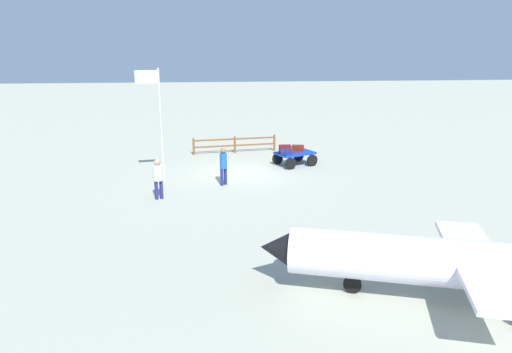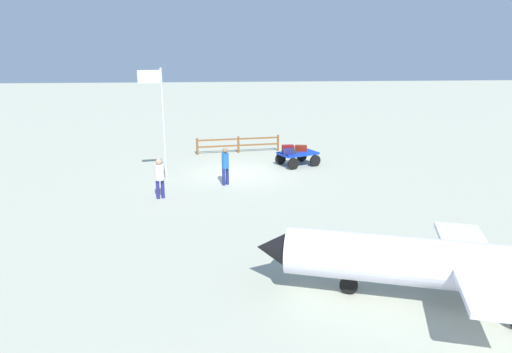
{
  "view_description": "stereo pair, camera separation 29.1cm",
  "coord_description": "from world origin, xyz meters",
  "px_view_note": "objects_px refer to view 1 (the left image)",
  "views": [
    {
      "loc": [
        1.25,
        21.02,
        5.79
      ],
      "look_at": [
        -0.32,
        6.0,
        1.54
      ],
      "focal_mm": 32.3,
      "sensor_mm": 36.0,
      "label": 1
    },
    {
      "loc": [
        0.96,
        21.05,
        5.79
      ],
      "look_at": [
        -0.32,
        6.0,
        1.54
      ],
      "focal_mm": 32.3,
      "sensor_mm": 36.0,
      "label": 2
    }
  ],
  "objects_px": {
    "worker_lead": "(223,164)",
    "suitcase_dark": "(285,149)",
    "airplane_near": "(464,264)",
    "suitcase_maroon": "(287,151)",
    "flagpole": "(158,115)",
    "suitcase_tan": "(298,148)",
    "suitcase_navy": "(286,151)",
    "worker_trailing": "(158,176)",
    "luggage_cart": "(295,156)"
  },
  "relations": [
    {
      "from": "suitcase_dark",
      "to": "suitcase_maroon",
      "type": "height_order",
      "value": "suitcase_dark"
    },
    {
      "from": "flagpole",
      "to": "worker_lead",
      "type": "bearing_deg",
      "value": 159.83
    },
    {
      "from": "suitcase_maroon",
      "to": "worker_trailing",
      "type": "xyz_separation_m",
      "value": [
        5.86,
        4.5,
        0.16
      ]
    },
    {
      "from": "suitcase_maroon",
      "to": "airplane_near",
      "type": "xyz_separation_m",
      "value": [
        -1.88,
        13.08,
        0.22
      ]
    },
    {
      "from": "suitcase_dark",
      "to": "airplane_near",
      "type": "distance_m",
      "value": 13.57
    },
    {
      "from": "suitcase_dark",
      "to": "worker_trailing",
      "type": "xyz_separation_m",
      "value": [
        5.83,
        4.86,
        0.1
      ]
    },
    {
      "from": "luggage_cart",
      "to": "flagpole",
      "type": "xyz_separation_m",
      "value": [
        6.48,
        2.11,
        2.48
      ]
    },
    {
      "from": "luggage_cart",
      "to": "worker_lead",
      "type": "bearing_deg",
      "value": 40.2
    },
    {
      "from": "suitcase_tan",
      "to": "airplane_near",
      "type": "height_order",
      "value": "airplane_near"
    },
    {
      "from": "suitcase_tan",
      "to": "suitcase_dark",
      "type": "height_order",
      "value": "suitcase_dark"
    },
    {
      "from": "suitcase_navy",
      "to": "suitcase_maroon",
      "type": "distance_m",
      "value": 0.14
    },
    {
      "from": "worker_lead",
      "to": "airplane_near",
      "type": "distance_m",
      "value": 11.45
    },
    {
      "from": "suitcase_maroon",
      "to": "worker_lead",
      "type": "relative_size",
      "value": 0.39
    },
    {
      "from": "worker_lead",
      "to": "suitcase_dark",
      "type": "bearing_deg",
      "value": -135.17
    },
    {
      "from": "suitcase_navy",
      "to": "worker_lead",
      "type": "xyz_separation_m",
      "value": [
        3.17,
        2.73,
        0.12
      ]
    },
    {
      "from": "suitcase_dark",
      "to": "airplane_near",
      "type": "height_order",
      "value": "airplane_near"
    },
    {
      "from": "suitcase_tan",
      "to": "suitcase_dark",
      "type": "xyz_separation_m",
      "value": [
        0.69,
        0.18,
        0.02
      ]
    },
    {
      "from": "worker_lead",
      "to": "worker_trailing",
      "type": "height_order",
      "value": "worker_lead"
    },
    {
      "from": "flagpole",
      "to": "suitcase_navy",
      "type": "bearing_deg",
      "value": -163.96
    },
    {
      "from": "suitcase_dark",
      "to": "flagpole",
      "type": "xyz_separation_m",
      "value": [
        6.0,
        2.19,
        2.11
      ]
    },
    {
      "from": "luggage_cart",
      "to": "worker_lead",
      "type": "relative_size",
      "value": 1.37
    },
    {
      "from": "suitcase_maroon",
      "to": "luggage_cart",
      "type": "bearing_deg",
      "value": -147.81
    },
    {
      "from": "suitcase_navy",
      "to": "flagpole",
      "type": "bearing_deg",
      "value": 16.04
    },
    {
      "from": "suitcase_dark",
      "to": "flagpole",
      "type": "distance_m",
      "value": 6.73
    },
    {
      "from": "suitcase_dark",
      "to": "flagpole",
      "type": "bearing_deg",
      "value": 20.01
    },
    {
      "from": "suitcase_tan",
      "to": "suitcase_maroon",
      "type": "xyz_separation_m",
      "value": [
        0.66,
        0.54,
        -0.03
      ]
    },
    {
      "from": "luggage_cart",
      "to": "flagpole",
      "type": "height_order",
      "value": "flagpole"
    },
    {
      "from": "suitcase_maroon",
      "to": "worker_lead",
      "type": "distance_m",
      "value": 4.32
    },
    {
      "from": "suitcase_dark",
      "to": "suitcase_maroon",
      "type": "relative_size",
      "value": 0.92
    },
    {
      "from": "luggage_cart",
      "to": "suitcase_dark",
      "type": "distance_m",
      "value": 0.61
    },
    {
      "from": "flagpole",
      "to": "suitcase_dark",
      "type": "bearing_deg",
      "value": -159.99
    },
    {
      "from": "suitcase_navy",
      "to": "worker_lead",
      "type": "height_order",
      "value": "worker_lead"
    },
    {
      "from": "suitcase_dark",
      "to": "worker_lead",
      "type": "xyz_separation_m",
      "value": [
        3.22,
        3.21,
        0.08
      ]
    },
    {
      "from": "luggage_cart",
      "to": "suitcase_tan",
      "type": "xyz_separation_m",
      "value": [
        -0.21,
        -0.25,
        0.34
      ]
    },
    {
      "from": "suitcase_dark",
      "to": "worker_trailing",
      "type": "height_order",
      "value": "worker_trailing"
    },
    {
      "from": "suitcase_tan",
      "to": "airplane_near",
      "type": "bearing_deg",
      "value": 95.12
    },
    {
      "from": "airplane_near",
      "to": "suitcase_dark",
      "type": "bearing_deg",
      "value": -81.91
    },
    {
      "from": "worker_trailing",
      "to": "airplane_near",
      "type": "distance_m",
      "value": 11.56
    },
    {
      "from": "suitcase_maroon",
      "to": "flagpole",
      "type": "height_order",
      "value": "flagpole"
    },
    {
      "from": "worker_lead",
      "to": "suitcase_tan",
      "type": "bearing_deg",
      "value": -139.18
    },
    {
      "from": "suitcase_navy",
      "to": "suitcase_maroon",
      "type": "bearing_deg",
      "value": -124.47
    },
    {
      "from": "suitcase_dark",
      "to": "flagpole",
      "type": "height_order",
      "value": "flagpole"
    },
    {
      "from": "suitcase_dark",
      "to": "suitcase_maroon",
      "type": "distance_m",
      "value": 0.36
    },
    {
      "from": "suitcase_maroon",
      "to": "worker_lead",
      "type": "xyz_separation_m",
      "value": [
        3.25,
        2.85,
        0.13
      ]
    },
    {
      "from": "suitcase_maroon",
      "to": "worker_trailing",
      "type": "bearing_deg",
      "value": 37.49
    },
    {
      "from": "worker_trailing",
      "to": "airplane_near",
      "type": "xyz_separation_m",
      "value": [
        -7.75,
        8.58,
        0.06
      ]
    },
    {
      "from": "suitcase_navy",
      "to": "worker_lead",
      "type": "distance_m",
      "value": 4.19
    },
    {
      "from": "airplane_near",
      "to": "suitcase_maroon",
      "type": "bearing_deg",
      "value": -81.81
    },
    {
      "from": "worker_trailing",
      "to": "flagpole",
      "type": "relative_size",
      "value": 0.33
    },
    {
      "from": "luggage_cart",
      "to": "suitcase_maroon",
      "type": "xyz_separation_m",
      "value": [
        0.45,
        0.28,
        0.32
      ]
    }
  ]
}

